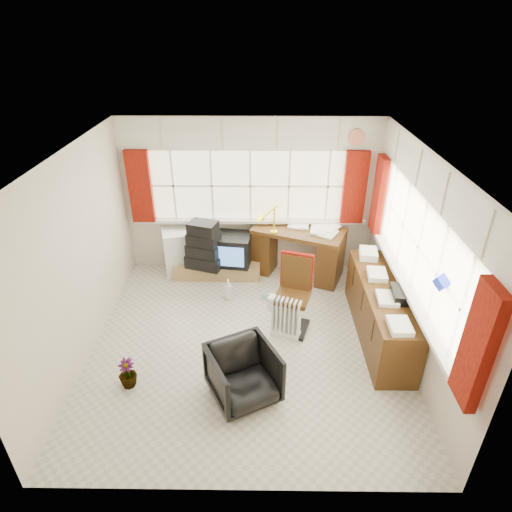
{
  "coord_description": "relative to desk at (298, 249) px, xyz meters",
  "views": [
    {
      "loc": [
        0.16,
        -4.33,
        3.76
      ],
      "look_at": [
        0.1,
        0.55,
        1.01
      ],
      "focal_mm": 30.0,
      "sensor_mm": 36.0,
      "label": 1
    }
  ],
  "objects": [
    {
      "name": "hifi_stack",
      "position": [
        -1.49,
        -0.21,
        0.14
      ],
      "size": [
        0.65,
        0.52,
        0.77
      ],
      "color": "black",
      "rests_on": "tv_bench"
    },
    {
      "name": "credenza",
      "position": [
        0.96,
        -1.56,
        -0.06
      ],
      "size": [
        0.5,
        2.0,
        0.85
      ],
      "color": "#543513",
      "rests_on": "ground"
    },
    {
      "name": "office_chair",
      "position": [
        -0.79,
        -2.65,
        -0.13
      ],
      "size": [
        0.94,
        0.94,
        0.65
      ],
      "primitive_type": "imported",
      "rotation": [
        0.0,
        0.0,
        0.47
      ],
      "color": "black",
      "rests_on": "ground"
    },
    {
      "name": "window_back",
      "position": [
        -0.77,
        0.18,
        0.49
      ],
      "size": [
        3.7,
        0.12,
        3.6
      ],
      "color": "#F9F1C5",
      "rests_on": "room_walls"
    },
    {
      "name": "flower_vase",
      "position": [
        -2.13,
        -2.51,
        -0.27
      ],
      "size": [
        0.28,
        0.28,
        0.37
      ],
      "primitive_type": "imported",
      "rotation": [
        0.0,
        0.0,
        -0.43
      ],
      "color": "black",
      "rests_on": "ground"
    },
    {
      "name": "desk",
      "position": [
        0.0,
        0.0,
        0.0
      ],
      "size": [
        1.58,
        1.18,
        0.86
      ],
      "color": "#543513",
      "rests_on": "ground"
    },
    {
      "name": "radiator",
      "position": [
        -0.27,
        -1.6,
        -0.22
      ],
      "size": [
        0.42,
        0.28,
        0.59
      ],
      "color": "white",
      "rests_on": "ground"
    },
    {
      "name": "tv_bench",
      "position": [
        -1.32,
        -0.04,
        -0.33
      ],
      "size": [
        1.4,
        0.5,
        0.25
      ],
      "primitive_type": "cube",
      "color": "#A38651",
      "rests_on": "ground"
    },
    {
      "name": "desk_lamp",
      "position": [
        -0.4,
        -0.12,
        0.69
      ],
      "size": [
        0.2,
        0.18,
        0.47
      ],
      "color": "yellow",
      "rests_on": "desk"
    },
    {
      "name": "spray_bottle_b",
      "position": [
        -0.54,
        -0.76,
        -0.37
      ],
      "size": [
        0.1,
        0.1,
        0.17
      ],
      "primitive_type": "imported",
      "rotation": [
        0.0,
        0.0,
        -0.45
      ],
      "color": "#97E2D4",
      "rests_on": "ground"
    },
    {
      "name": "ground",
      "position": [
        -0.77,
        -1.76,
        -0.46
      ],
      "size": [
        4.0,
        4.0,
        0.0
      ],
      "primitive_type": "plane",
      "color": "beige",
      "rests_on": "ground"
    },
    {
      "name": "spray_bottle_a",
      "position": [
        -1.09,
        -0.75,
        -0.29
      ],
      "size": [
        0.15,
        0.15,
        0.33
      ],
      "primitive_type": "imported",
      "rotation": [
        0.0,
        0.0,
        0.2
      ],
      "color": "silver",
      "rests_on": "ground"
    },
    {
      "name": "task_chair",
      "position": [
        -0.15,
        -1.34,
        0.11
      ],
      "size": [
        0.56,
        0.58,
        1.07
      ],
      "color": "black",
      "rests_on": "ground"
    },
    {
      "name": "overhead_cabinets",
      "position": [
        0.21,
        -0.78,
        1.79
      ],
      "size": [
        3.98,
        3.98,
        0.48
      ],
      "color": "white",
      "rests_on": "room_walls"
    },
    {
      "name": "file_tray",
      "position": [
        1.14,
        -1.79,
        0.35
      ],
      "size": [
        0.31,
        0.39,
        0.12
      ],
      "primitive_type": "cube",
      "rotation": [
        0.0,
        0.0,
        -0.09
      ],
      "color": "black",
      "rests_on": "credenza"
    },
    {
      "name": "curtains",
      "position": [
        0.15,
        -0.84,
        1.0
      ],
      "size": [
        3.83,
        3.83,
        1.15
      ],
      "color": "maroon",
      "rests_on": "room_walls"
    },
    {
      "name": "window_right",
      "position": [
        1.17,
        -1.76,
        0.49
      ],
      "size": [
        0.12,
        3.7,
        3.6
      ],
      "color": "#F9F1C5",
      "rests_on": "room_walls"
    },
    {
      "name": "room_walls",
      "position": [
        -0.77,
        -1.76,
        1.04
      ],
      "size": [
        4.0,
        4.0,
        4.0
      ],
      "color": "beige",
      "rests_on": "ground"
    },
    {
      "name": "crt_tv",
      "position": [
        -1.04,
        -0.09,
        0.04
      ],
      "size": [
        0.6,
        0.57,
        0.49
      ],
      "color": "black",
      "rests_on": "tv_bench"
    },
    {
      "name": "mini_fridge",
      "position": [
        -1.97,
        0.04,
        -0.08
      ],
      "size": [
        0.54,
        0.54,
        0.75
      ],
      "color": "white",
      "rests_on": "ground"
    }
  ]
}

